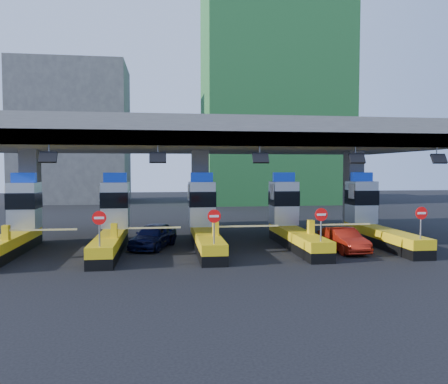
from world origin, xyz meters
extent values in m
plane|color=black|center=(0.00, 0.00, 0.00)|extent=(120.00, 120.00, 0.00)
cube|color=slate|center=(0.00, 3.00, 6.25)|extent=(28.00, 12.00, 1.50)
cube|color=#4C4C49|center=(0.00, -2.70, 5.85)|extent=(28.00, 0.60, 0.70)
cube|color=slate|center=(-10.00, 3.00, 2.75)|extent=(1.00, 1.00, 5.50)
cube|color=slate|center=(0.00, 3.00, 2.75)|extent=(1.00, 1.00, 5.50)
cube|color=slate|center=(10.00, 3.00, 2.75)|extent=(1.00, 1.00, 5.50)
cylinder|color=slate|center=(-7.50, -2.70, 5.25)|extent=(0.06, 0.06, 0.50)
cube|color=black|center=(-7.50, -2.90, 4.90)|extent=(0.80, 0.38, 0.54)
cylinder|color=slate|center=(-2.50, -2.70, 5.25)|extent=(0.06, 0.06, 0.50)
cube|color=black|center=(-2.50, -2.90, 4.90)|extent=(0.80, 0.38, 0.54)
cylinder|color=slate|center=(2.50, -2.70, 5.25)|extent=(0.06, 0.06, 0.50)
cube|color=black|center=(2.50, -2.90, 4.90)|extent=(0.80, 0.38, 0.54)
cylinder|color=slate|center=(7.50, -2.70, 5.25)|extent=(0.06, 0.06, 0.50)
cube|color=black|center=(7.50, -2.90, 4.90)|extent=(0.80, 0.38, 0.54)
cylinder|color=slate|center=(12.00, -2.70, 5.25)|extent=(0.06, 0.06, 0.50)
cube|color=black|center=(12.00, -2.90, 4.90)|extent=(0.80, 0.38, 0.54)
cube|color=black|center=(-10.00, -1.00, 0.25)|extent=(1.20, 8.00, 0.50)
cube|color=#E5B70C|center=(-10.00, -1.00, 0.75)|extent=(1.20, 8.00, 0.50)
cube|color=#9EA3A8|center=(-10.00, 1.80, 2.30)|extent=(1.50, 1.50, 2.60)
cube|color=black|center=(-10.00, 1.78, 2.60)|extent=(1.56, 1.56, 0.90)
cube|color=#0C2DBF|center=(-10.00, 1.80, 3.88)|extent=(1.30, 0.35, 0.55)
cube|color=white|center=(-10.80, 1.50, 3.00)|extent=(0.06, 0.70, 0.90)
cube|color=#E5B70C|center=(-9.65, -2.20, 1.35)|extent=(0.30, 0.35, 0.70)
cube|color=white|center=(-8.00, -2.20, 1.45)|extent=(3.20, 0.08, 0.08)
cube|color=black|center=(-5.00, -1.00, 0.25)|extent=(1.20, 8.00, 0.50)
cube|color=#E5B70C|center=(-5.00, -1.00, 0.75)|extent=(1.20, 8.00, 0.50)
cube|color=#9EA3A8|center=(-5.00, 1.80, 2.30)|extent=(1.50, 1.50, 2.60)
cube|color=black|center=(-5.00, 1.78, 2.60)|extent=(1.56, 1.56, 0.90)
cube|color=#0C2DBF|center=(-5.00, 1.80, 3.88)|extent=(1.30, 0.35, 0.55)
cube|color=white|center=(-5.80, 1.50, 3.00)|extent=(0.06, 0.70, 0.90)
cylinder|color=slate|center=(-5.00, -4.60, 1.65)|extent=(0.07, 0.07, 1.30)
cylinder|color=red|center=(-5.00, -4.63, 2.25)|extent=(0.60, 0.04, 0.60)
cube|color=white|center=(-5.00, -4.65, 2.25)|extent=(0.42, 0.02, 0.10)
cube|color=#E5B70C|center=(-4.65, -2.20, 1.35)|extent=(0.30, 0.35, 0.70)
cube|color=white|center=(-3.00, -2.20, 1.45)|extent=(3.20, 0.08, 0.08)
cube|color=black|center=(0.00, -1.00, 0.25)|extent=(1.20, 8.00, 0.50)
cube|color=#E5B70C|center=(0.00, -1.00, 0.75)|extent=(1.20, 8.00, 0.50)
cube|color=#9EA3A8|center=(0.00, 1.80, 2.30)|extent=(1.50, 1.50, 2.60)
cube|color=black|center=(0.00, 1.78, 2.60)|extent=(1.56, 1.56, 0.90)
cube|color=#0C2DBF|center=(0.00, 1.80, 3.88)|extent=(1.30, 0.35, 0.55)
cube|color=white|center=(-0.80, 1.50, 3.00)|extent=(0.06, 0.70, 0.90)
cylinder|color=slate|center=(0.00, -4.60, 1.65)|extent=(0.07, 0.07, 1.30)
cylinder|color=red|center=(0.00, -4.63, 2.25)|extent=(0.60, 0.04, 0.60)
cube|color=white|center=(0.00, -4.65, 2.25)|extent=(0.42, 0.02, 0.10)
cube|color=#E5B70C|center=(0.35, -2.20, 1.35)|extent=(0.30, 0.35, 0.70)
cube|color=white|center=(2.00, -2.20, 1.45)|extent=(3.20, 0.08, 0.08)
cube|color=black|center=(5.00, -1.00, 0.25)|extent=(1.20, 8.00, 0.50)
cube|color=#E5B70C|center=(5.00, -1.00, 0.75)|extent=(1.20, 8.00, 0.50)
cube|color=#9EA3A8|center=(5.00, 1.80, 2.30)|extent=(1.50, 1.50, 2.60)
cube|color=black|center=(5.00, 1.78, 2.60)|extent=(1.56, 1.56, 0.90)
cube|color=#0C2DBF|center=(5.00, 1.80, 3.88)|extent=(1.30, 0.35, 0.55)
cube|color=white|center=(4.20, 1.50, 3.00)|extent=(0.06, 0.70, 0.90)
cylinder|color=slate|center=(5.00, -4.60, 1.65)|extent=(0.07, 0.07, 1.30)
cylinder|color=red|center=(5.00, -4.63, 2.25)|extent=(0.60, 0.04, 0.60)
cube|color=white|center=(5.00, -4.65, 2.25)|extent=(0.42, 0.02, 0.10)
cube|color=#E5B70C|center=(5.35, -2.20, 1.35)|extent=(0.30, 0.35, 0.70)
cube|color=white|center=(7.00, -2.20, 1.45)|extent=(3.20, 0.08, 0.08)
cube|color=black|center=(10.00, -1.00, 0.25)|extent=(1.20, 8.00, 0.50)
cube|color=#E5B70C|center=(10.00, -1.00, 0.75)|extent=(1.20, 8.00, 0.50)
cube|color=#9EA3A8|center=(10.00, 1.80, 2.30)|extent=(1.50, 1.50, 2.60)
cube|color=black|center=(10.00, 1.78, 2.60)|extent=(1.56, 1.56, 0.90)
cube|color=#0C2DBF|center=(10.00, 1.80, 3.88)|extent=(1.30, 0.35, 0.55)
cube|color=white|center=(9.20, 1.50, 3.00)|extent=(0.06, 0.70, 0.90)
cylinder|color=slate|center=(10.00, -4.60, 1.65)|extent=(0.07, 0.07, 1.30)
cylinder|color=red|center=(10.00, -4.63, 2.25)|extent=(0.60, 0.04, 0.60)
cube|color=white|center=(10.00, -4.65, 2.25)|extent=(0.42, 0.02, 0.10)
cube|color=#E5B70C|center=(10.35, -2.20, 1.35)|extent=(0.30, 0.35, 0.70)
cube|color=white|center=(12.00, -2.20, 1.45)|extent=(3.20, 0.08, 0.08)
cube|color=#1E5926|center=(12.00, 32.00, 14.00)|extent=(18.00, 12.00, 28.00)
cube|color=#4C4C49|center=(-14.00, 36.00, 9.00)|extent=(14.00, 10.00, 18.00)
imported|color=black|center=(-2.81, 0.25, 0.69)|extent=(2.92, 4.37, 1.38)
imported|color=maroon|center=(7.18, -2.11, 0.62)|extent=(1.56, 3.86, 1.25)
camera|label=1|loc=(-2.22, -23.94, 4.35)|focal=35.00mm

